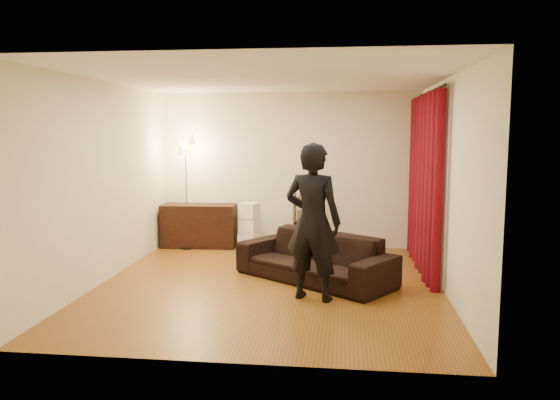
# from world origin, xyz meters

# --- Properties ---
(floor) EXTENTS (5.00, 5.00, 0.00)m
(floor) POSITION_xyz_m (0.00, 0.00, 0.00)
(floor) COLOR brown
(floor) RESTS_ON ground
(ceiling) EXTENTS (5.00, 5.00, 0.00)m
(ceiling) POSITION_xyz_m (0.00, 0.00, 2.70)
(ceiling) COLOR white
(ceiling) RESTS_ON ground
(wall_back) EXTENTS (5.00, 0.00, 5.00)m
(wall_back) POSITION_xyz_m (0.00, 2.50, 1.35)
(wall_back) COLOR white
(wall_back) RESTS_ON ground
(wall_front) EXTENTS (5.00, 0.00, 5.00)m
(wall_front) POSITION_xyz_m (0.00, -2.50, 1.35)
(wall_front) COLOR white
(wall_front) RESTS_ON ground
(wall_left) EXTENTS (0.00, 5.00, 5.00)m
(wall_left) POSITION_xyz_m (-2.25, 0.00, 1.35)
(wall_left) COLOR white
(wall_left) RESTS_ON ground
(wall_right) EXTENTS (0.00, 5.00, 5.00)m
(wall_right) POSITION_xyz_m (2.25, 0.00, 1.35)
(wall_right) COLOR white
(wall_right) RESTS_ON ground
(curtain_rod) EXTENTS (0.04, 2.65, 0.04)m
(curtain_rod) POSITION_xyz_m (2.15, 1.12, 2.58)
(curtain_rod) COLOR black
(curtain_rod) RESTS_ON wall_right
(curtain) EXTENTS (0.22, 2.65, 2.55)m
(curtain) POSITION_xyz_m (2.13, 1.12, 1.28)
(curtain) COLOR #660509
(curtain) RESTS_ON ground
(sofa) EXTENTS (2.30, 1.99, 0.65)m
(sofa) POSITION_xyz_m (0.58, 0.27, 0.32)
(sofa) COLOR black
(sofa) RESTS_ON ground
(person) EXTENTS (0.80, 0.64, 1.90)m
(person) POSITION_xyz_m (0.60, -0.56, 0.95)
(person) COLOR black
(person) RESTS_ON ground
(media_cabinet) EXTENTS (1.31, 0.53, 0.75)m
(media_cabinet) POSITION_xyz_m (-1.56, 2.23, 0.38)
(media_cabinet) COLOR black
(media_cabinet) RESTS_ON ground
(storage_boxes) EXTENTS (0.40, 0.36, 0.81)m
(storage_boxes) POSITION_xyz_m (-0.66, 2.14, 0.40)
(storage_boxes) COLOR white
(storage_boxes) RESTS_ON ground
(wire_shelf) EXTENTS (0.47, 0.35, 0.97)m
(wire_shelf) POSITION_xyz_m (0.36, 2.13, 0.49)
(wire_shelf) COLOR black
(wire_shelf) RESTS_ON ground
(floor_lamp) EXTENTS (0.44, 0.44, 1.92)m
(floor_lamp) POSITION_xyz_m (-1.74, 2.07, 0.96)
(floor_lamp) COLOR silver
(floor_lamp) RESTS_ON ground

